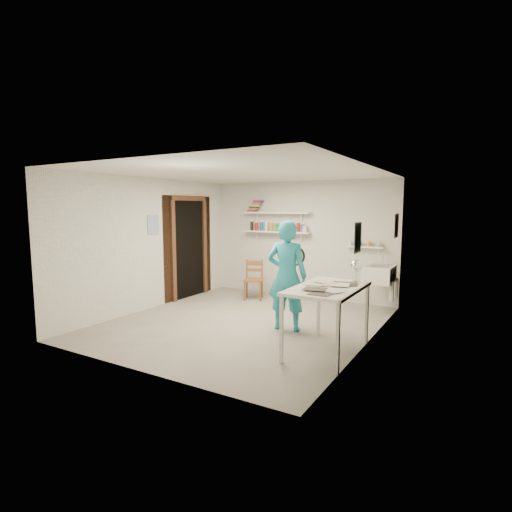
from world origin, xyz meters
The scene contains 27 objects.
floor centered at (0.00, 0.00, -0.01)m, with size 4.00×4.50×0.02m, color slate.
ceiling centered at (0.00, 0.00, 2.41)m, with size 4.00×4.50×0.02m, color silver.
wall_back centered at (0.00, 2.26, 1.20)m, with size 4.00×0.02×2.40m, color silver.
wall_front centered at (0.00, -2.26, 1.20)m, with size 4.00×0.02×2.40m, color silver.
wall_left centered at (-2.01, 0.00, 1.20)m, with size 0.02×4.50×2.40m, color silver.
wall_right centered at (2.01, 0.00, 1.20)m, with size 0.02×4.50×2.40m, color silver.
doorway_recess centered at (-1.99, 1.05, 1.00)m, with size 0.02×0.90×2.00m, color black.
corridor_box centered at (-2.70, 1.05, 1.05)m, with size 1.40×1.50×2.10m, color brown.
door_lintel centered at (-1.97, 1.05, 2.05)m, with size 0.06×1.05×0.10m, color brown.
door_jamb_near centered at (-1.97, 0.55, 1.00)m, with size 0.06×0.10×2.00m, color brown.
door_jamb_far centered at (-1.97, 1.55, 1.00)m, with size 0.06×0.10×2.00m, color brown.
shelf_lower centered at (-0.50, 2.13, 1.35)m, with size 1.50×0.22×0.03m, color white.
shelf_upper centered at (-0.50, 2.13, 1.75)m, with size 1.50×0.22×0.03m, color white.
ledge_shelf centered at (1.35, 2.17, 1.12)m, with size 0.70×0.14×0.03m, color white.
poster_left centered at (-1.99, 0.05, 1.55)m, with size 0.01×0.28×0.36m, color #334C7F.
poster_right_a centered at (1.99, 1.80, 1.55)m, with size 0.01×0.34×0.42m, color #995933.
poster_right_b centered at (1.99, -0.55, 1.50)m, with size 0.01×0.30×0.38m, color #3F724C.
belfast_sink centered at (1.75, 1.70, 0.70)m, with size 0.48×0.60×0.30m, color white.
man centered at (0.77, 0.01, 0.84)m, with size 0.61×0.40×1.68m, color teal.
wall_clock centered at (0.81, 0.22, 1.12)m, with size 0.30×0.30×0.04m, color beige.
wooden_chair centered at (-0.69, 1.49, 0.40)m, with size 0.38×0.36×0.81m, color brown.
work_table centered at (1.64, -0.61, 0.43)m, with size 0.78×1.30×0.86m, color silver.
desk_lamp centered at (1.85, -0.09, 1.08)m, with size 0.16×0.16×0.16m, color silver.
spray_cans centered at (-0.50, 2.13, 1.45)m, with size 1.34×0.06×0.17m.
book_stack centered at (-1.02, 2.13, 1.89)m, with size 0.34×0.14×0.25m.
ledge_pots centered at (1.35, 2.17, 1.18)m, with size 0.48×0.07×0.09m.
papers centered at (1.64, -0.61, 0.88)m, with size 0.30×0.22×0.03m.
Camera 1 is at (3.35, -5.37, 1.87)m, focal length 28.00 mm.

